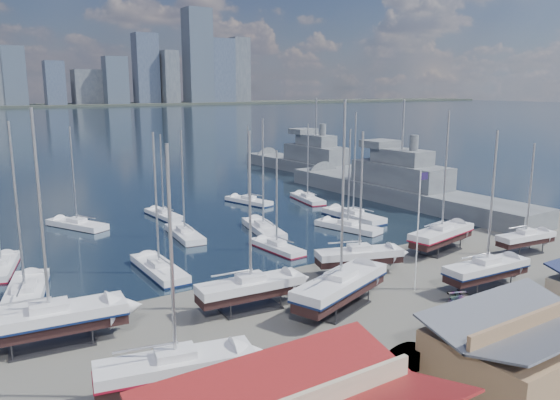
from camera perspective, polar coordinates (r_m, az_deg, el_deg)
ground at (r=50.82m, az=8.54°, el=-9.95°), size 1400.00×1400.00×0.00m
shed_grey at (r=40.52m, az=24.23°, el=-13.38°), size 12.60×8.40×4.17m
sailboat_cradle_0 at (r=43.76m, az=-22.89°, el=-11.40°), size 11.04×4.14×17.31m
sailboat_cradle_1 at (r=35.00m, az=-10.82°, el=-16.77°), size 9.96×4.63×15.57m
sailboat_cradle_2 at (r=46.81m, az=-3.06°, el=-9.08°), size 9.49×3.36×15.25m
sailboat_cradle_3 at (r=47.06m, az=6.36°, el=-8.87°), size 11.43×6.61×17.70m
sailboat_cradle_4 at (r=55.93m, az=8.28°, el=-5.75°), size 9.11×5.14×14.47m
sailboat_cradle_5 at (r=54.81m, az=20.78°, el=-6.75°), size 9.32×3.16×14.91m
sailboat_cradle_6 at (r=65.50m, az=16.53°, el=-3.46°), size 10.35×4.57×16.16m
sailboat_cradle_7 at (r=68.10m, az=24.30°, el=-3.60°), size 7.76×2.97×12.63m
sailboat_moored_0 at (r=54.48m, az=-25.04°, el=-9.11°), size 5.98×11.55×16.63m
sailboat_moored_1 at (r=63.69m, az=-27.08°, el=-6.37°), size 4.94×9.49×13.66m
sailboat_moored_2 at (r=78.74m, az=-20.44°, el=-2.53°), size 6.67×9.64×14.30m
sailboat_moored_3 at (r=57.46m, az=-12.50°, el=-7.20°), size 2.88×10.10×15.07m
sailboat_moored_4 at (r=70.23m, az=-9.93°, el=-3.63°), size 3.67×9.62×14.18m
sailboat_moored_5 at (r=81.58m, az=-12.06°, el=-1.58°), size 2.99×8.66×12.73m
sailboat_moored_6 at (r=63.75m, az=-0.34°, el=-5.03°), size 2.93×8.34×12.24m
sailboat_moored_7 at (r=71.63m, az=-1.75°, el=-3.15°), size 5.06×10.65×15.51m
sailboat_moored_8 at (r=89.38m, az=-3.30°, el=-0.20°), size 4.77×9.24×13.30m
sailboat_moored_9 at (r=73.28m, az=7.10°, el=-2.90°), size 4.93×9.66×14.05m
sailboat_moored_10 at (r=79.41m, az=7.64°, el=-1.79°), size 3.45×10.86×16.06m
sailboat_moored_11 at (r=91.19m, az=2.89°, el=0.04°), size 4.14×9.34×13.50m
naval_ship_east at (r=93.11m, az=12.41°, el=0.88°), size 8.77×49.94×18.48m
naval_ship_west at (r=121.54m, az=3.71°, el=3.59°), size 9.13×46.22×18.14m
car_a at (r=38.69m, az=4.99°, el=-15.87°), size 2.67×4.64×1.49m
car_b at (r=39.41m, az=14.06°, el=-15.59°), size 4.84×2.00×1.56m
car_c at (r=48.12m, az=21.58°, el=-11.08°), size 2.69×5.01×1.34m
car_d at (r=48.30m, az=19.41°, el=-10.75°), size 3.69×5.46×1.47m
flagpole at (r=51.44m, az=14.29°, el=-2.32°), size 1.01×0.12×11.35m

